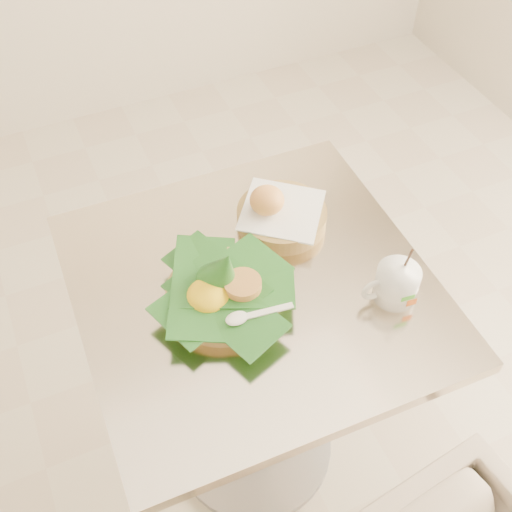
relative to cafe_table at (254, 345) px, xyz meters
name	(u,v)px	position (x,y,z in m)	size (l,w,h in m)	color
floor	(223,476)	(-0.12, -0.05, -0.53)	(3.60, 3.60, 0.00)	beige
cafe_table	(254,345)	(0.00, 0.00, 0.00)	(0.72, 0.72, 0.75)	gray
rice_basket	(222,289)	(-0.07, -0.01, 0.26)	(0.28, 0.28, 0.14)	#AF8D4B
bread_basket	(279,214)	(0.12, 0.13, 0.25)	(0.23, 0.23, 0.10)	#AF8D4B
coffee_mug	(396,283)	(0.24, -0.14, 0.26)	(0.12, 0.09, 0.15)	white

